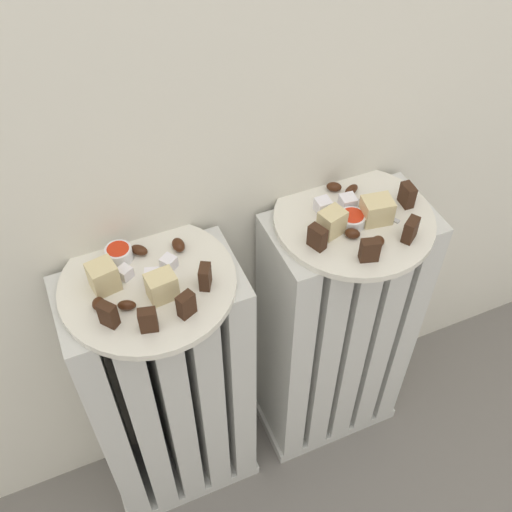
% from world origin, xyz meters
% --- Properties ---
extents(radiator_left, '(0.30, 0.16, 0.64)m').
position_xyz_m(radiator_left, '(-0.18, 0.28, 0.32)').
color(radiator_left, silver).
rests_on(radiator_left, ground_plane).
extents(radiator_right, '(0.30, 0.16, 0.64)m').
position_xyz_m(radiator_right, '(0.18, 0.28, 0.32)').
color(radiator_right, silver).
rests_on(radiator_right, ground_plane).
extents(plate_left, '(0.27, 0.27, 0.01)m').
position_xyz_m(plate_left, '(-0.18, 0.28, 0.65)').
color(plate_left, silver).
rests_on(plate_left, radiator_left).
extents(plate_right, '(0.27, 0.27, 0.01)m').
position_xyz_m(plate_right, '(0.18, 0.28, 0.65)').
color(plate_right, silver).
rests_on(plate_right, radiator_right).
extents(dark_cake_slice_left_0, '(0.03, 0.03, 0.04)m').
position_xyz_m(dark_cake_slice_left_0, '(-0.25, 0.22, 0.68)').
color(dark_cake_slice_left_0, '#382114').
rests_on(dark_cake_slice_left_0, plate_left).
extents(dark_cake_slice_left_1, '(0.03, 0.02, 0.04)m').
position_xyz_m(dark_cake_slice_left_1, '(-0.20, 0.19, 0.68)').
color(dark_cake_slice_left_1, '#382114').
rests_on(dark_cake_slice_left_1, plate_left).
extents(dark_cake_slice_left_2, '(0.03, 0.02, 0.04)m').
position_xyz_m(dark_cake_slice_left_2, '(-0.14, 0.20, 0.68)').
color(dark_cake_slice_left_2, '#382114').
rests_on(dark_cake_slice_left_2, plate_left).
extents(dark_cake_slice_left_3, '(0.03, 0.03, 0.04)m').
position_xyz_m(dark_cake_slice_left_3, '(-0.10, 0.24, 0.68)').
color(dark_cake_slice_left_3, '#382114').
rests_on(dark_cake_slice_left_3, plate_left).
extents(marble_cake_slice_left_0, '(0.04, 0.04, 0.04)m').
position_xyz_m(marble_cake_slice_left_0, '(-0.16, 0.24, 0.68)').
color(marble_cake_slice_left_0, beige).
rests_on(marble_cake_slice_left_0, plate_left).
extents(marble_cake_slice_left_1, '(0.04, 0.04, 0.05)m').
position_xyz_m(marble_cake_slice_left_1, '(-0.24, 0.29, 0.68)').
color(marble_cake_slice_left_1, beige).
rests_on(marble_cake_slice_left_1, plate_left).
extents(turkish_delight_left_0, '(0.03, 0.03, 0.02)m').
position_xyz_m(turkish_delight_left_0, '(-0.17, 0.28, 0.67)').
color(turkish_delight_left_0, white).
rests_on(turkish_delight_left_0, plate_left).
extents(turkish_delight_left_1, '(0.03, 0.03, 0.02)m').
position_xyz_m(turkish_delight_left_1, '(-0.14, 0.29, 0.67)').
color(turkish_delight_left_1, white).
rests_on(turkish_delight_left_1, plate_left).
extents(turkish_delight_left_2, '(0.03, 0.03, 0.02)m').
position_xyz_m(turkish_delight_left_2, '(-0.21, 0.30, 0.67)').
color(turkish_delight_left_2, white).
rests_on(turkish_delight_left_2, plate_left).
extents(medjool_date_left_0, '(0.03, 0.02, 0.02)m').
position_xyz_m(medjool_date_left_0, '(-0.22, 0.24, 0.66)').
color(medjool_date_left_0, '#3D1E0F').
rests_on(medjool_date_left_0, plate_left).
extents(medjool_date_left_1, '(0.03, 0.03, 0.02)m').
position_xyz_m(medjool_date_left_1, '(-0.17, 0.34, 0.66)').
color(medjool_date_left_1, '#3D1E0F').
rests_on(medjool_date_left_1, plate_left).
extents(medjool_date_left_2, '(0.02, 0.03, 0.02)m').
position_xyz_m(medjool_date_left_2, '(-0.11, 0.33, 0.66)').
color(medjool_date_left_2, '#3D1E0F').
rests_on(medjool_date_left_2, plate_left).
extents(medjool_date_left_3, '(0.03, 0.03, 0.02)m').
position_xyz_m(medjool_date_left_3, '(-0.26, 0.26, 0.66)').
color(medjool_date_left_3, '#3D1E0F').
rests_on(medjool_date_left_3, plate_left).
extents(jam_bowl_left, '(0.04, 0.04, 0.02)m').
position_xyz_m(jam_bowl_left, '(-0.20, 0.34, 0.67)').
color(jam_bowl_left, white).
rests_on(jam_bowl_left, plate_left).
extents(dark_cake_slice_right_0, '(0.03, 0.03, 0.04)m').
position_xyz_m(dark_cake_slice_right_0, '(0.09, 0.24, 0.68)').
color(dark_cake_slice_right_0, '#382114').
rests_on(dark_cake_slice_right_0, plate_right).
extents(dark_cake_slice_right_1, '(0.03, 0.02, 0.04)m').
position_xyz_m(dark_cake_slice_right_1, '(0.15, 0.19, 0.68)').
color(dark_cake_slice_right_1, '#382114').
rests_on(dark_cake_slice_right_1, plate_right).
extents(dark_cake_slice_right_2, '(0.03, 0.03, 0.04)m').
position_xyz_m(dark_cake_slice_right_2, '(0.23, 0.20, 0.68)').
color(dark_cake_slice_right_2, '#382114').
rests_on(dark_cake_slice_right_2, plate_right).
extents(dark_cake_slice_right_3, '(0.02, 0.03, 0.04)m').
position_xyz_m(dark_cake_slice_right_3, '(0.27, 0.27, 0.68)').
color(dark_cake_slice_right_3, '#382114').
rests_on(dark_cake_slice_right_3, plate_right).
extents(marble_cake_slice_right_0, '(0.05, 0.04, 0.04)m').
position_xyz_m(marble_cake_slice_right_0, '(0.13, 0.26, 0.68)').
color(marble_cake_slice_right_0, beige).
rests_on(marble_cake_slice_right_0, plate_right).
extents(marble_cake_slice_right_1, '(0.05, 0.05, 0.04)m').
position_xyz_m(marble_cake_slice_right_1, '(0.21, 0.26, 0.68)').
color(marble_cake_slice_right_1, beige).
rests_on(marble_cake_slice_right_1, plate_right).
extents(turkish_delight_right_0, '(0.03, 0.03, 0.03)m').
position_xyz_m(turkish_delight_right_0, '(0.18, 0.30, 0.67)').
color(turkish_delight_right_0, white).
rests_on(turkish_delight_right_0, plate_right).
extents(turkish_delight_right_1, '(0.02, 0.02, 0.02)m').
position_xyz_m(turkish_delight_right_1, '(0.14, 0.31, 0.67)').
color(turkish_delight_right_1, white).
rests_on(turkish_delight_right_1, plate_right).
extents(turkish_delight_right_2, '(0.03, 0.03, 0.02)m').
position_xyz_m(turkish_delight_right_2, '(0.23, 0.28, 0.66)').
color(turkish_delight_right_2, white).
rests_on(turkish_delight_right_2, plate_right).
extents(medjool_date_right_0, '(0.03, 0.03, 0.02)m').
position_xyz_m(medjool_date_right_0, '(0.15, 0.24, 0.66)').
color(medjool_date_right_0, '#3D1E0F').
rests_on(medjool_date_right_0, plate_right).
extents(medjool_date_right_1, '(0.03, 0.03, 0.02)m').
position_xyz_m(medjool_date_right_1, '(0.18, 0.21, 0.66)').
color(medjool_date_right_1, '#3D1E0F').
rests_on(medjool_date_right_1, plate_right).
extents(medjool_date_right_2, '(0.03, 0.03, 0.01)m').
position_xyz_m(medjool_date_right_2, '(0.18, 0.35, 0.66)').
color(medjool_date_right_2, '#3D1E0F').
rests_on(medjool_date_right_2, plate_right).
extents(medjool_date_right_3, '(0.03, 0.02, 0.02)m').
position_xyz_m(medjool_date_right_3, '(0.20, 0.33, 0.66)').
color(medjool_date_right_3, '#3D1E0F').
rests_on(medjool_date_right_3, plate_right).
extents(jam_bowl_right, '(0.05, 0.05, 0.02)m').
position_xyz_m(jam_bowl_right, '(0.17, 0.27, 0.67)').
color(jam_bowl_right, white).
rests_on(jam_bowl_right, plate_right).
extents(fork, '(0.06, 0.08, 0.00)m').
position_xyz_m(fork, '(0.21, 0.28, 0.66)').
color(fork, '#B7B7BC').
rests_on(fork, plate_right).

